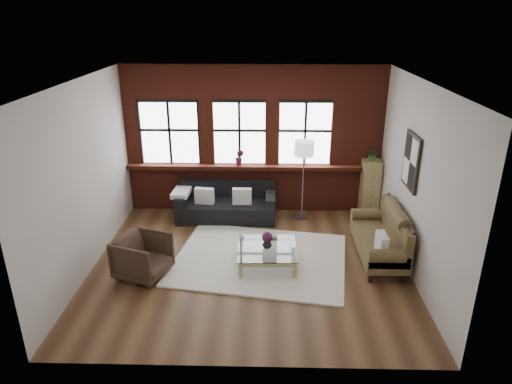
{
  "coord_description": "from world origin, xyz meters",
  "views": [
    {
      "loc": [
        0.29,
        -7.05,
        4.23
      ],
      "look_at": [
        0.1,
        0.6,
        1.15
      ],
      "focal_mm": 32.0,
      "sensor_mm": 36.0,
      "label": 1
    }
  ],
  "objects_px": {
    "vase": "(267,244)",
    "drawer_chest": "(370,188)",
    "dark_sofa": "(226,202)",
    "vintage_settee": "(378,234)",
    "armchair": "(143,256)",
    "floor_lamp": "(303,178)",
    "coffee_table": "(267,256)"
  },
  "relations": [
    {
      "from": "vase",
      "to": "coffee_table",
      "type": "bearing_deg",
      "value": 90.0
    },
    {
      "from": "vase",
      "to": "floor_lamp",
      "type": "bearing_deg",
      "value": 68.84
    },
    {
      "from": "coffee_table",
      "to": "vintage_settee",
      "type": "bearing_deg",
      "value": 8.03
    },
    {
      "from": "dark_sofa",
      "to": "coffee_table",
      "type": "height_order",
      "value": "dark_sofa"
    },
    {
      "from": "coffee_table",
      "to": "vase",
      "type": "height_order",
      "value": "vase"
    },
    {
      "from": "armchair",
      "to": "drawer_chest",
      "type": "xyz_separation_m",
      "value": [
        4.31,
        2.61,
        0.26
      ]
    },
    {
      "from": "armchair",
      "to": "vase",
      "type": "height_order",
      "value": "armchair"
    },
    {
      "from": "dark_sofa",
      "to": "vintage_settee",
      "type": "distance_m",
      "value": 3.3
    },
    {
      "from": "vintage_settee",
      "to": "floor_lamp",
      "type": "relative_size",
      "value": 0.97
    },
    {
      "from": "dark_sofa",
      "to": "floor_lamp",
      "type": "distance_m",
      "value": 1.72
    },
    {
      "from": "vase",
      "to": "drawer_chest",
      "type": "bearing_deg",
      "value": 44.85
    },
    {
      "from": "vase",
      "to": "vintage_settee",
      "type": "bearing_deg",
      "value": 8.03
    },
    {
      "from": "dark_sofa",
      "to": "vintage_settee",
      "type": "bearing_deg",
      "value": -29.4
    },
    {
      "from": "armchair",
      "to": "coffee_table",
      "type": "relative_size",
      "value": 0.78
    },
    {
      "from": "drawer_chest",
      "to": "floor_lamp",
      "type": "height_order",
      "value": "floor_lamp"
    },
    {
      "from": "floor_lamp",
      "to": "armchair",
      "type": "bearing_deg",
      "value": -140.7
    },
    {
      "from": "drawer_chest",
      "to": "floor_lamp",
      "type": "relative_size",
      "value": 0.66
    },
    {
      "from": "armchair",
      "to": "coffee_table",
      "type": "height_order",
      "value": "armchair"
    },
    {
      "from": "vase",
      "to": "drawer_chest",
      "type": "height_order",
      "value": "drawer_chest"
    },
    {
      "from": "armchair",
      "to": "floor_lamp",
      "type": "relative_size",
      "value": 0.42
    },
    {
      "from": "vintage_settee",
      "to": "drawer_chest",
      "type": "height_order",
      "value": "drawer_chest"
    },
    {
      "from": "vintage_settee",
      "to": "coffee_table",
      "type": "distance_m",
      "value": 2.04
    },
    {
      "from": "dark_sofa",
      "to": "drawer_chest",
      "type": "bearing_deg",
      "value": 5.71
    },
    {
      "from": "vase",
      "to": "dark_sofa",
      "type": "bearing_deg",
      "value": 114.88
    },
    {
      "from": "armchair",
      "to": "floor_lamp",
      "type": "xyz_separation_m",
      "value": [
        2.83,
        2.31,
        0.58
      ]
    },
    {
      "from": "armchair",
      "to": "coffee_table",
      "type": "bearing_deg",
      "value": -59.86
    },
    {
      "from": "floor_lamp",
      "to": "coffee_table",
      "type": "bearing_deg",
      "value": -111.16
    },
    {
      "from": "coffee_table",
      "to": "floor_lamp",
      "type": "bearing_deg",
      "value": 68.84
    },
    {
      "from": "coffee_table",
      "to": "vase",
      "type": "bearing_deg",
      "value": -90.0
    },
    {
      "from": "coffee_table",
      "to": "drawer_chest",
      "type": "height_order",
      "value": "drawer_chest"
    },
    {
      "from": "vase",
      "to": "armchair",
      "type": "bearing_deg",
      "value": -169.16
    },
    {
      "from": "coffee_table",
      "to": "drawer_chest",
      "type": "relative_size",
      "value": 0.83
    }
  ]
}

